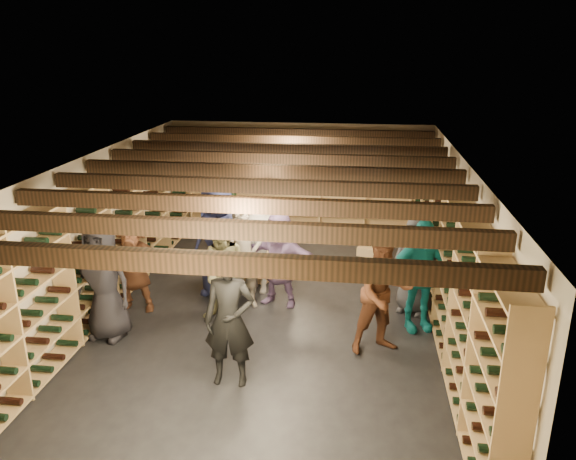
% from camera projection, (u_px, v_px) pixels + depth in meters
% --- Properties ---
extents(ground, '(8.00, 8.00, 0.00)m').
position_uv_depth(ground, '(270.00, 315.00, 8.64)').
color(ground, black).
rests_on(ground, ground).
extents(walls, '(5.52, 8.02, 2.40)m').
position_uv_depth(walls, '(270.00, 242.00, 8.26)').
color(walls, '#B3A58B').
rests_on(walls, ground).
extents(ceiling, '(5.50, 8.00, 0.01)m').
position_uv_depth(ceiling, '(269.00, 161.00, 7.88)').
color(ceiling, beige).
rests_on(ceiling, walls).
extents(ceiling_joists, '(5.40, 7.12, 0.18)m').
position_uv_depth(ceiling_joists, '(269.00, 171.00, 7.92)').
color(ceiling_joists, black).
rests_on(ceiling_joists, ground).
extents(wine_rack_left, '(0.32, 7.50, 2.15)m').
position_uv_depth(wine_rack_left, '(105.00, 242.00, 8.61)').
color(wine_rack_left, '#A98552').
rests_on(wine_rack_left, ground).
extents(wine_rack_right, '(0.32, 7.50, 2.15)m').
position_uv_depth(wine_rack_right, '(448.00, 258.00, 7.99)').
color(wine_rack_right, '#A98552').
rests_on(wine_rack_right, ground).
extents(wine_rack_back, '(4.70, 0.30, 2.15)m').
position_uv_depth(wine_rack_back, '(298.00, 187.00, 11.90)').
color(wine_rack_back, '#A98552').
rests_on(wine_rack_back, ground).
extents(crate_stack_left, '(0.58, 0.48, 0.51)m').
position_uv_depth(crate_stack_left, '(256.00, 266.00, 9.84)').
color(crate_stack_left, tan).
rests_on(crate_stack_left, ground).
extents(crate_stack_right, '(0.51, 0.34, 0.51)m').
position_uv_depth(crate_stack_right, '(255.00, 252.00, 10.48)').
color(crate_stack_right, tan).
rests_on(crate_stack_right, ground).
extents(crate_loose, '(0.57, 0.45, 0.17)m').
position_uv_depth(crate_loose, '(371.00, 251.00, 11.05)').
color(crate_loose, tan).
rests_on(crate_loose, ground).
extents(person_0, '(0.91, 0.67, 1.70)m').
position_uv_depth(person_0, '(104.00, 281.00, 7.75)').
color(person_0, black).
rests_on(person_0, ground).
extents(person_1, '(0.62, 0.42, 1.69)m').
position_uv_depth(person_1, '(229.00, 320.00, 6.68)').
color(person_1, black).
rests_on(person_1, ground).
extents(person_2, '(0.84, 0.69, 1.58)m').
position_uv_depth(person_2, '(225.00, 272.00, 8.22)').
color(person_2, brown).
rests_on(person_2, ground).
extents(person_4, '(1.06, 0.69, 1.67)m').
position_uv_depth(person_4, '(419.00, 275.00, 7.99)').
color(person_4, '#10757C').
rests_on(person_4, ground).
extents(person_5, '(1.43, 0.50, 1.52)m').
position_uv_depth(person_5, '(133.00, 264.00, 8.61)').
color(person_5, brown).
rests_on(person_5, ground).
extents(person_6, '(1.10, 0.94, 1.91)m').
position_uv_depth(person_6, '(218.00, 239.00, 9.08)').
color(person_6, '#1A1F43').
rests_on(person_6, ground).
extents(person_7, '(0.70, 0.60, 1.64)m').
position_uv_depth(person_7, '(244.00, 258.00, 8.68)').
color(person_7, gray).
rests_on(person_7, ground).
extents(person_8, '(1.01, 0.92, 1.70)m').
position_uv_depth(person_8, '(384.00, 293.00, 7.38)').
color(person_8, '#482515').
rests_on(person_8, ground).
extents(person_9, '(0.97, 0.57, 1.48)m').
position_uv_depth(person_9, '(258.00, 250.00, 9.21)').
color(person_9, '#A9A39B').
rests_on(person_9, ground).
extents(person_10, '(1.06, 0.50, 1.76)m').
position_uv_depth(person_10, '(229.00, 231.00, 9.69)').
color(person_10, '#224429').
rests_on(person_10, ground).
extents(person_11, '(1.48, 0.79, 1.52)m').
position_uv_depth(person_11, '(279.00, 259.00, 8.80)').
color(person_11, slate).
rests_on(person_11, ground).
extents(person_12, '(0.90, 0.77, 1.56)m').
position_uv_depth(person_12, '(416.00, 264.00, 8.52)').
color(person_12, '#2E2E33').
rests_on(person_12, ground).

